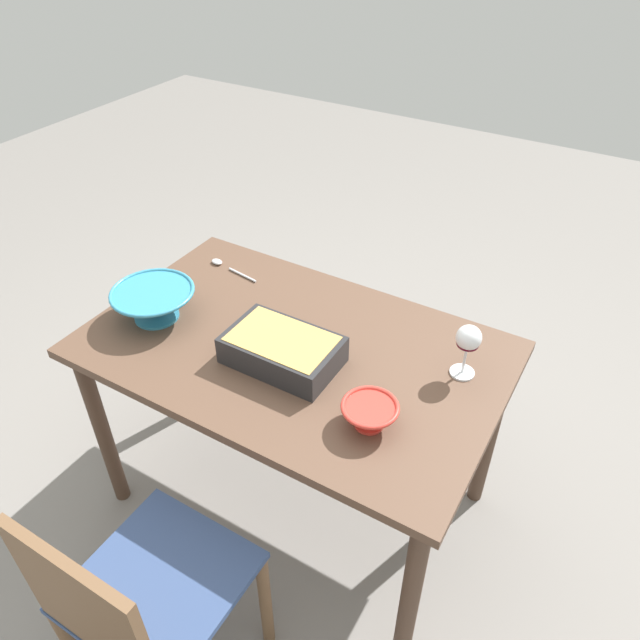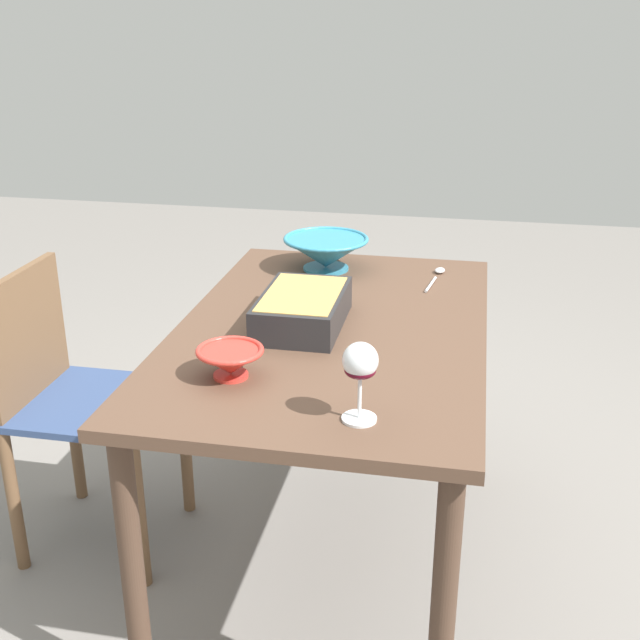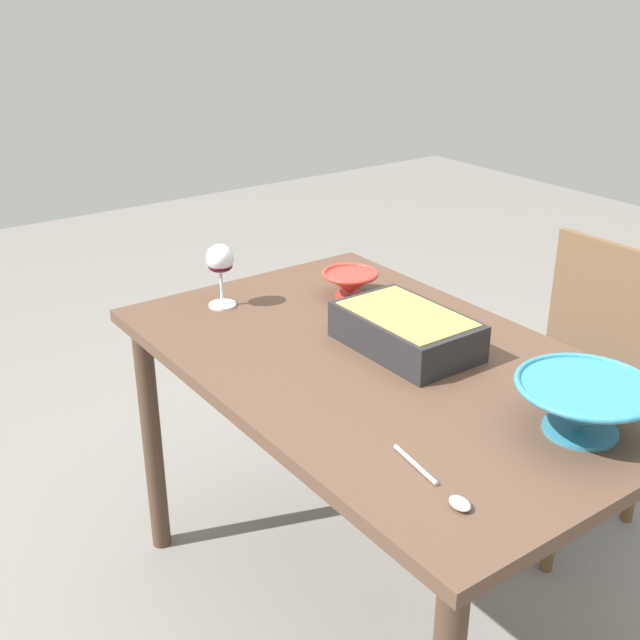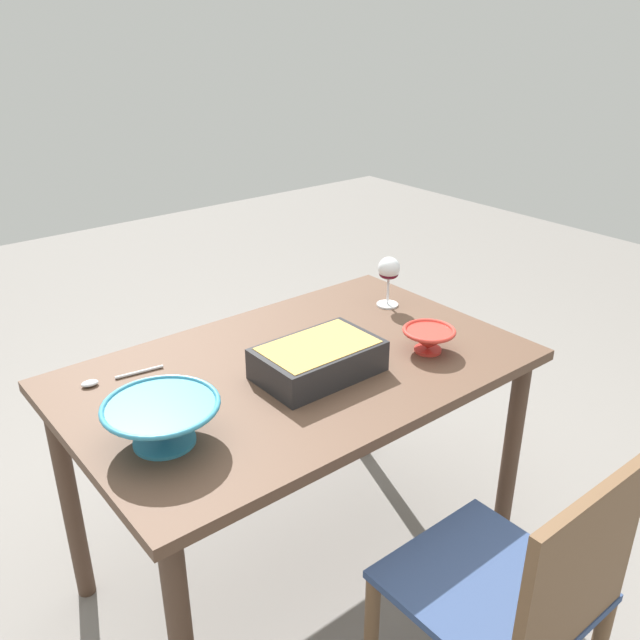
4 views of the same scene
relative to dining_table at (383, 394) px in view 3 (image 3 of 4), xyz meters
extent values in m
plane|color=gray|center=(0.00, 0.00, -0.64)|extent=(8.00, 8.00, 0.00)
cube|color=brown|center=(0.00, 0.00, 0.08)|extent=(1.25, 0.78, 0.03)
cylinder|color=#493427|center=(-0.57, -0.33, -0.29)|extent=(0.05, 0.05, 0.70)
cylinder|color=#493427|center=(-0.57, 0.33, -0.29)|extent=(0.05, 0.05, 0.70)
cube|color=#334772|center=(-0.02, 0.67, -0.19)|extent=(0.39, 0.41, 0.02)
cube|color=brown|center=(-0.02, 0.86, 0.00)|extent=(0.37, 0.02, 0.37)
cylinder|color=brown|center=(-0.20, 0.49, -0.42)|extent=(0.04, 0.04, 0.44)
cylinder|color=brown|center=(0.16, 0.49, -0.42)|extent=(0.04, 0.04, 0.44)
cylinder|color=brown|center=(-0.20, 0.86, -0.42)|extent=(0.04, 0.04, 0.44)
cylinder|color=brown|center=(0.16, 0.86, -0.42)|extent=(0.04, 0.04, 0.44)
cylinder|color=white|center=(-0.48, -0.14, 0.09)|extent=(0.07, 0.07, 0.01)
cylinder|color=white|center=(-0.48, -0.14, 0.14)|extent=(0.01, 0.01, 0.09)
ellipsoid|color=white|center=(-0.48, -0.14, 0.22)|extent=(0.07, 0.07, 0.07)
ellipsoid|color=#4C0A19|center=(-0.48, -0.14, 0.20)|extent=(0.06, 0.06, 0.03)
cube|color=#262628|center=(-0.01, 0.07, 0.13)|extent=(0.32, 0.20, 0.09)
cube|color=tan|center=(-0.01, 0.07, 0.17)|extent=(0.29, 0.18, 0.02)
cylinder|color=red|center=(-0.34, 0.17, 0.10)|extent=(0.08, 0.08, 0.01)
cone|color=red|center=(-0.34, 0.17, 0.13)|extent=(0.14, 0.14, 0.06)
torus|color=red|center=(-0.34, 0.17, 0.16)|extent=(0.15, 0.15, 0.01)
cylinder|color=teal|center=(0.45, 0.10, 0.10)|extent=(0.14, 0.14, 0.01)
cone|color=teal|center=(0.45, 0.10, 0.14)|extent=(0.25, 0.25, 0.09)
torus|color=teal|center=(0.45, 0.10, 0.19)|extent=(0.26, 0.26, 0.01)
cylinder|color=silver|center=(0.36, -0.23, 0.10)|extent=(0.13, 0.03, 0.01)
ellipsoid|color=silver|center=(0.49, -0.25, 0.10)|extent=(0.05, 0.04, 0.01)
camera|label=1|loc=(-0.77, 1.14, 1.25)|focal=33.69mm
camera|label=2|loc=(-1.88, -0.34, 0.87)|focal=45.13mm
camera|label=3|loc=(1.20, -1.04, 0.88)|focal=44.54mm
camera|label=4|loc=(0.97, 1.29, 0.97)|focal=37.69mm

